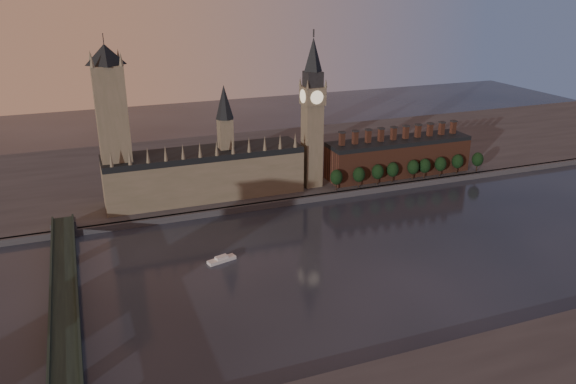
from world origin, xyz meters
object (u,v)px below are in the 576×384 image
at_px(river_boat, 222,259).
at_px(westminster_bridge, 65,306).
at_px(big_ben, 312,112).
at_px(victoria_tower, 113,123).

bearing_deg(river_boat, westminster_bridge, -174.17).
height_order(big_ben, westminster_bridge, big_ben).
distance_m(westminster_bridge, river_boat, 83.47).
xyz_separation_m(victoria_tower, river_boat, (42.71, -87.88, -57.89)).
height_order(victoria_tower, big_ben, victoria_tower).
distance_m(victoria_tower, big_ben, 130.12).
height_order(victoria_tower, river_boat, victoria_tower).
relative_size(big_ben, westminster_bridge, 0.54).
bearing_deg(river_boat, victoria_tower, 100.76).
bearing_deg(big_ben, victoria_tower, 177.80).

